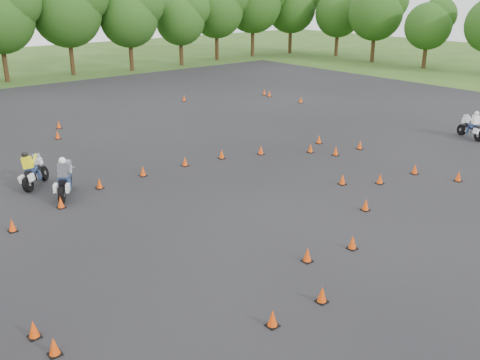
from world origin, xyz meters
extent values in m
plane|color=#2D5119|center=(0.00, 0.00, 0.00)|extent=(140.00, 140.00, 0.00)
plane|color=black|center=(0.00, 6.00, 0.01)|extent=(62.00, 62.00, 0.00)
cone|color=#DB4109|center=(-1.43, 18.50, 0.23)|extent=(0.26, 0.26, 0.45)
cone|color=#DB4109|center=(9.29, 8.32, 0.23)|extent=(0.26, 0.26, 0.45)
cone|color=#DB4109|center=(-2.46, -2.46, 0.23)|extent=(0.26, 0.26, 0.45)
cone|color=#DB4109|center=(-1.09, -0.61, 0.23)|extent=(0.26, 0.26, 0.45)
cone|color=#DB4109|center=(3.64, 0.78, 0.23)|extent=(0.26, 0.26, 0.45)
cone|color=#DB4109|center=(7.66, 7.45, 0.23)|extent=(0.26, 0.26, 0.45)
cone|color=#DB4109|center=(10.14, 6.19, 0.23)|extent=(0.26, 0.26, 0.45)
cone|color=#DB4109|center=(-7.48, 7.58, 0.23)|extent=(0.26, 0.26, 0.45)
cone|color=#DB4109|center=(8.85, 2.01, 0.23)|extent=(0.26, 0.26, 0.45)
cone|color=#DB4109|center=(9.48, 0.21, 0.23)|extent=(0.26, 0.26, 0.45)
cone|color=#DB4109|center=(6.53, 2.25, 0.23)|extent=(0.26, 0.26, 0.45)
cone|color=#DB4109|center=(1.36, 9.78, 0.23)|extent=(0.26, 0.26, 0.45)
cone|color=#DB4109|center=(16.46, 20.71, 0.23)|extent=(0.26, 0.26, 0.45)
cone|color=#DB4109|center=(-5.31, 8.57, 0.23)|extent=(0.26, 0.26, 0.45)
cone|color=#DB4109|center=(16.44, 16.64, 0.23)|extent=(0.26, 0.26, 0.45)
cone|color=#DB4109|center=(8.28, 6.27, 0.23)|extent=(0.26, 0.26, 0.45)
cone|color=#DB4109|center=(3.46, 9.59, 0.23)|extent=(0.26, 0.26, 0.45)
cone|color=#DB4109|center=(-9.09, 1.02, 0.23)|extent=(0.26, 0.26, 0.45)
cone|color=#DB4109|center=(-4.26, -2.40, 0.23)|extent=(0.26, 0.26, 0.45)
cone|color=#DB4109|center=(-0.44, 20.79, 0.23)|extent=(0.26, 0.26, 0.45)
cone|color=#DB4109|center=(5.20, 3.24, 0.23)|extent=(0.26, 0.26, 0.45)
cone|color=#DB4109|center=(-0.94, 9.80, 0.23)|extent=(0.26, 0.26, 0.45)
cone|color=#DB4109|center=(-3.19, 9.58, 0.23)|extent=(0.26, 0.26, 0.45)
cone|color=#DB4109|center=(10.10, 22.72, 0.23)|extent=(0.26, 0.26, 0.45)
cone|color=#DB4109|center=(5.44, 8.85, 0.23)|extent=(0.26, 0.26, 0.45)
cone|color=#DB4109|center=(16.26, 19.90, 0.23)|extent=(0.26, 0.26, 0.45)
cone|color=#DB4109|center=(0.69, -0.96, 0.23)|extent=(0.26, 0.26, 0.45)
cone|color=#DB4109|center=(-8.96, 0.05, 0.23)|extent=(0.26, 0.26, 0.45)
camera|label=1|loc=(-12.28, -10.74, 8.14)|focal=40.00mm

